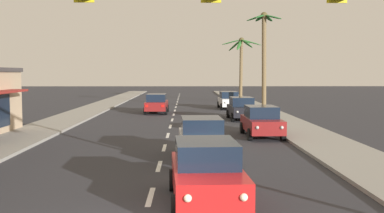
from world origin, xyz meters
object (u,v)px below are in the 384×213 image
at_px(traffic_signal_mast, 294,2).
at_px(sedan_oncoming_far, 157,103).
at_px(sedan_parked_mid_kerb, 242,108).
at_px(palm_right_third, 264,47).
at_px(sedan_third_in_queue, 202,138).
at_px(sedan_parked_nearest_kerb, 229,100).
at_px(sedan_parked_far_kerb, 262,121).
at_px(sedan_lead_at_stop_bar, 206,172).
at_px(palm_right_farthest, 241,57).

height_order(traffic_signal_mast, sedan_oncoming_far, traffic_signal_mast).
distance_m(traffic_signal_mast, sedan_parked_mid_kerb, 25.04).
bearing_deg(palm_right_third, traffic_signal_mast, -98.69).
height_order(sedan_third_in_queue, sedan_parked_nearest_kerb, same).
distance_m(sedan_third_in_queue, sedan_parked_far_kerb, 7.37).
height_order(sedan_parked_nearest_kerb, palm_right_third, palm_right_third).
bearing_deg(sedan_parked_mid_kerb, sedan_parked_far_kerb, -90.20).
relative_size(sedan_lead_at_stop_bar, sedan_oncoming_far, 1.01).
xyz_separation_m(sedan_third_in_queue, sedan_oncoming_far, (-3.17, 21.11, 0.00)).
bearing_deg(sedan_third_in_queue, traffic_signal_mast, -80.26).
relative_size(traffic_signal_mast, sedan_oncoming_far, 2.36).
distance_m(sedan_third_in_queue, sedan_parked_nearest_kerb, 26.16).
bearing_deg(sedan_oncoming_far, sedan_parked_mid_kerb, -39.26).
bearing_deg(traffic_signal_mast, palm_right_farthest, 84.35).
distance_m(sedan_parked_nearest_kerb, sedan_parked_far_kerb, 19.44).
relative_size(palm_right_third, palm_right_farthest, 1.14).
relative_size(sedan_third_in_queue, sedan_parked_mid_kerb, 1.00).
height_order(sedan_parked_mid_kerb, palm_right_farthest, palm_right_farthest).
bearing_deg(palm_right_third, palm_right_farthest, 90.76).
xyz_separation_m(sedan_parked_nearest_kerb, sedan_parked_mid_kerb, (-0.02, -10.29, 0.00)).
distance_m(sedan_parked_far_kerb, palm_right_third, 16.17).
bearing_deg(sedan_oncoming_far, palm_right_third, 3.18).
height_order(sedan_lead_at_stop_bar, sedan_parked_far_kerb, same).
relative_size(sedan_parked_far_kerb, palm_right_third, 0.51).
xyz_separation_m(sedan_third_in_queue, sedan_parked_mid_kerb, (3.55, 15.62, 0.00)).
bearing_deg(sedan_oncoming_far, sedan_third_in_queue, -81.47).
bearing_deg(traffic_signal_mast, sedan_parked_far_kerb, 82.73).
bearing_deg(sedan_parked_mid_kerb, sedan_oncoming_far, 140.74).
relative_size(sedan_lead_at_stop_bar, sedan_parked_far_kerb, 1.01).
bearing_deg(palm_right_farthest, sedan_parked_nearest_kerb, -103.26).
height_order(sedan_parked_mid_kerb, palm_right_third, palm_right_third).
distance_m(sedan_parked_mid_kerb, palm_right_third, 8.22).
bearing_deg(sedan_lead_at_stop_bar, sedan_parked_mid_kerb, 80.56).
bearing_deg(sedan_lead_at_stop_bar, sedan_parked_far_kerb, 74.23).
relative_size(sedan_oncoming_far, sedan_parked_nearest_kerb, 0.99).
relative_size(traffic_signal_mast, sedan_parked_far_kerb, 2.36).
bearing_deg(sedan_third_in_queue, palm_right_farthest, 80.58).
bearing_deg(sedan_parked_nearest_kerb, palm_right_third, -58.19).
bearing_deg(palm_right_third, sedan_parked_far_kerb, -100.13).
bearing_deg(sedan_parked_far_kerb, traffic_signal_mast, -97.27).
distance_m(traffic_signal_mast, sedan_parked_far_kerb, 16.12).
relative_size(sedan_parked_nearest_kerb, palm_right_third, 0.51).
relative_size(traffic_signal_mast, palm_right_farthest, 1.36).
bearing_deg(sedan_parked_nearest_kerb, sedan_parked_far_kerb, -90.15).
height_order(traffic_signal_mast, sedan_parked_nearest_kerb, traffic_signal_mast).
relative_size(sedan_parked_nearest_kerb, sedan_parked_mid_kerb, 1.00).
height_order(sedan_lead_at_stop_bar, sedan_parked_nearest_kerb, same).
xyz_separation_m(sedan_parked_nearest_kerb, palm_right_third, (2.66, -4.28, 4.92)).
xyz_separation_m(sedan_parked_mid_kerb, palm_right_farthest, (2.48, 20.74, 4.49)).
distance_m(sedan_oncoming_far, sedan_parked_nearest_kerb, 8.27).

